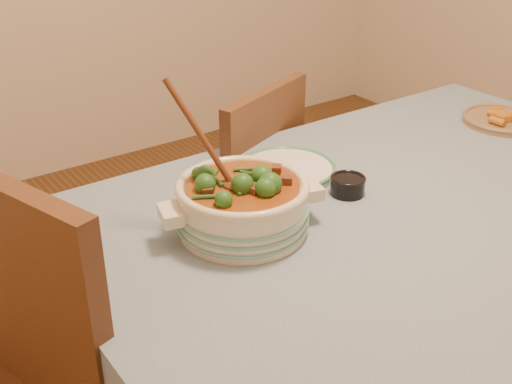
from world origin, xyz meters
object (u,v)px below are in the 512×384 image
stew_casserole (242,201)px  chair_far (238,196)px  white_plate (287,169)px  fried_plate (503,118)px  condiment_bowl (348,184)px  dining_table (402,232)px

stew_casserole → chair_far: (0.34, 0.53, -0.32)m
white_plate → fried_plate: fried_plate is taller
stew_casserole → white_plate: bearing=33.7°
condiment_bowl → fried_plate: condiment_bowl is taller
dining_table → white_plate: 0.34m
fried_plate → chair_far: size_ratio=0.36×
chair_far → stew_casserole: bearing=36.0°
dining_table → fried_plate: 0.67m
white_plate → chair_far: (0.07, 0.35, -0.26)m
stew_casserole → fried_plate: (1.05, 0.07, -0.06)m
dining_table → fried_plate: (0.64, 0.18, 0.11)m
dining_table → condiment_bowl: size_ratio=17.57×
stew_casserole → white_plate: size_ratio=1.38×
chair_far → fried_plate: bearing=125.7°
white_plate → condiment_bowl: 0.19m
stew_casserole → condiment_bowl: (0.32, -0.01, -0.05)m
fried_plate → condiment_bowl: bearing=-174.4°
fried_plate → stew_casserole: bearing=-176.4°
white_plate → chair_far: chair_far is taller
stew_casserole → white_plate: (0.27, 0.18, -0.06)m
stew_casserole → fried_plate: 1.06m
dining_table → stew_casserole: size_ratio=4.40×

